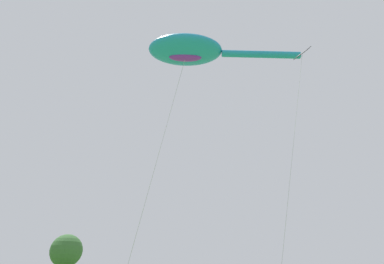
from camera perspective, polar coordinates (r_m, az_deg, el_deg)
big_show_kite at (r=27.64m, az=-0.42°, el=13.90°), size 12.67×10.07×19.46m
small_kite_delta_white at (r=24.91m, az=18.45°, el=11.73°), size 5.36×1.80×16.77m
tree_broad_distant at (r=62.93m, az=-20.95°, el=-18.69°), size 5.36×5.36×8.90m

